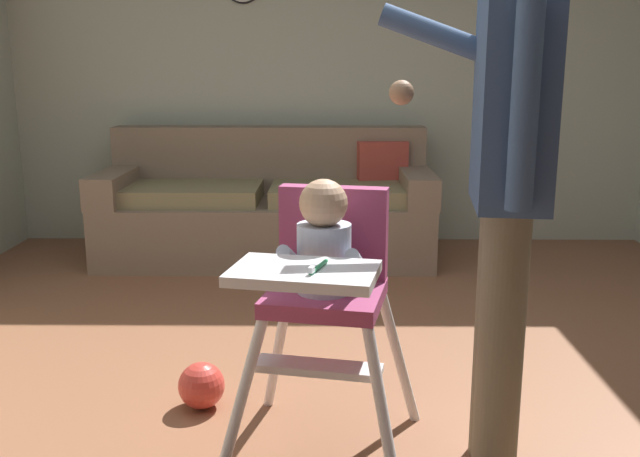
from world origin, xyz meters
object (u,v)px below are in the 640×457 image
(couch, at_px, (269,209))
(adult_standing, at_px, (506,176))
(high_chair, at_px, (325,270))
(toy_ball, at_px, (202,385))

(couch, relative_size, adult_standing, 1.31)
(couch, relative_size, high_chair, 2.34)
(couch, height_order, toy_ball, couch)
(toy_ball, bearing_deg, adult_standing, -20.49)
(adult_standing, bearing_deg, toy_ball, -13.10)
(high_chair, bearing_deg, couch, -159.68)
(couch, height_order, high_chair, high_chair)
(adult_standing, bearing_deg, high_chair, 0.18)
(adult_standing, bearing_deg, couch, -62.78)
(adult_standing, distance_m, toy_ball, 1.37)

